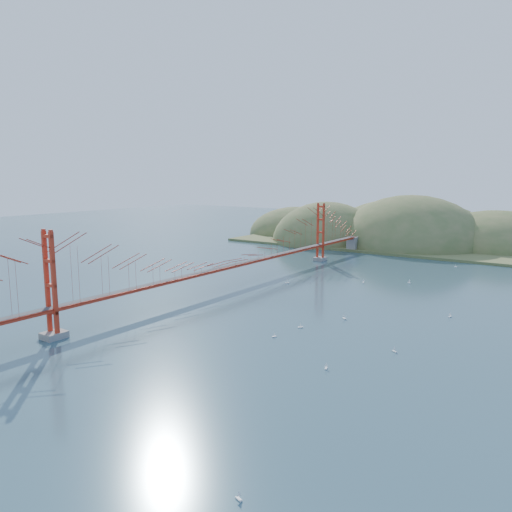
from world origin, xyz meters
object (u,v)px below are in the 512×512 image
Objects in this scene: sailboat_1 at (363,282)px; sailboat_0 at (274,336)px; bridge at (229,242)px; sailboat_2 at (344,318)px.

sailboat_1 is 1.10× the size of sailboat_0.
bridge is 22.83m from sailboat_1.
sailboat_1 is 31.41m from sailboat_0.
bridge is 132.56× the size of sailboat_2.
sailboat_0 is (3.20, -31.25, -0.01)m from sailboat_1.
sailboat_0 is 11.11m from sailboat_2.
sailboat_2 is at bearing 73.33° from sailboat_0.
bridge reaches higher than sailboat_0.
sailboat_1 is at bearing 43.41° from bridge.
bridge is at bearing 165.74° from sailboat_2.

